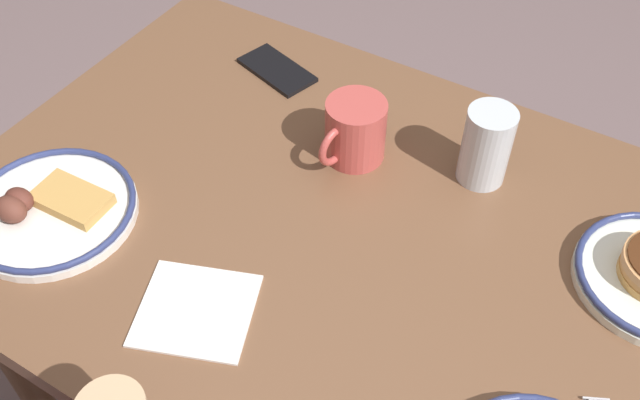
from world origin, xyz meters
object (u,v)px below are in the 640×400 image
object	(u,v)px
paper_napkin	(196,310)
drinking_glass	(485,149)
coffee_mug	(354,130)
cell_phone	(277,70)
plate_far_companion	(50,209)

from	to	relation	value
paper_napkin	drinking_glass	bearing A→B (deg)	-117.61
drinking_glass	paper_napkin	distance (m)	0.49
drinking_glass	paper_napkin	world-z (taller)	drinking_glass
coffee_mug	paper_napkin	xyz separation A→B (m)	(0.03, 0.37, -0.05)
cell_phone	drinking_glass	bearing A→B (deg)	-171.39
drinking_glass	paper_napkin	bearing A→B (deg)	62.39
plate_far_companion	drinking_glass	xyz separation A→B (m)	(-0.51, -0.40, 0.04)
coffee_mug	paper_napkin	distance (m)	0.37
plate_far_companion	paper_napkin	xyz separation A→B (m)	(-0.29, 0.02, -0.01)
plate_far_companion	paper_napkin	bearing A→B (deg)	175.10
coffee_mug	paper_napkin	size ratio (longest dim) A/B	0.87
paper_napkin	cell_phone	bearing A→B (deg)	-68.44
plate_far_companion	cell_phone	bearing A→B (deg)	-101.50
cell_phone	paper_napkin	distance (m)	0.52
paper_napkin	plate_far_companion	bearing A→B (deg)	-4.90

